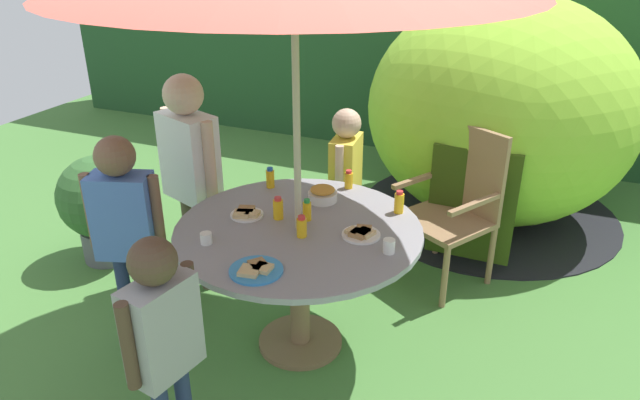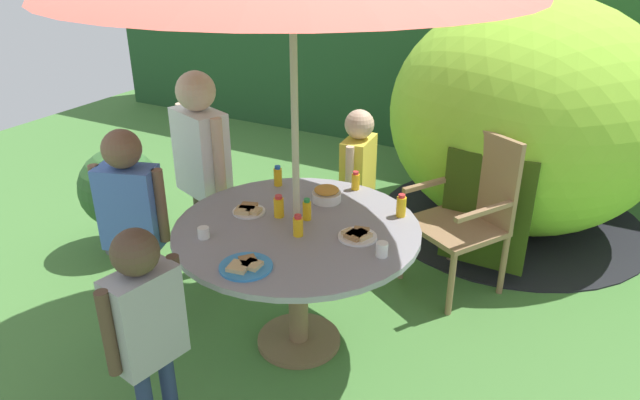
% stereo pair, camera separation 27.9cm
% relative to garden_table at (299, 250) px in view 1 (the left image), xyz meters
% --- Properties ---
extents(ground_plane, '(10.00, 10.00, 0.02)m').
position_rel_garden_table_xyz_m(ground_plane, '(0.00, 0.00, -0.63)').
color(ground_plane, '#477A38').
extents(hedge_backdrop, '(9.00, 0.70, 2.05)m').
position_rel_garden_table_xyz_m(hedge_backdrop, '(0.00, 3.66, 0.40)').
color(hedge_backdrop, '#234C28').
rests_on(hedge_backdrop, ground_plane).
extents(garden_table, '(1.30, 1.30, 0.76)m').
position_rel_garden_table_xyz_m(garden_table, '(0.00, 0.00, 0.00)').
color(garden_table, brown).
rests_on(garden_table, ground_plane).
extents(wooden_chair, '(0.69, 0.68, 1.04)m').
position_rel_garden_table_xyz_m(wooden_chair, '(0.64, 1.08, -0.06)').
color(wooden_chair, '#93704C').
rests_on(wooden_chair, ground_plane).
extents(dome_tent, '(2.13, 2.13, 1.77)m').
position_rel_garden_table_xyz_m(dome_tent, '(0.74, 2.14, 0.26)').
color(dome_tent, '#8CC633').
rests_on(dome_tent, ground_plane).
extents(potted_plant, '(0.58, 0.58, 0.77)m').
position_rel_garden_table_xyz_m(potted_plant, '(-1.68, 0.35, -0.18)').
color(potted_plant, '#595960').
rests_on(potted_plant, ground_plane).
extents(child_in_yellow_shirt, '(0.19, 0.39, 1.12)m').
position_rel_garden_table_xyz_m(child_in_yellow_shirt, '(-0.09, 0.96, 0.10)').
color(child_in_yellow_shirt, '#3F3F47').
rests_on(child_in_yellow_shirt, ground_plane).
extents(child_in_white_shirt, '(0.45, 0.32, 1.42)m').
position_rel_garden_table_xyz_m(child_in_white_shirt, '(-0.88, 0.32, 0.28)').
color(child_in_white_shirt, brown).
rests_on(child_in_white_shirt, ground_plane).
extents(child_in_blue_shirt, '(0.40, 0.27, 1.24)m').
position_rel_garden_table_xyz_m(child_in_blue_shirt, '(-0.88, -0.30, 0.17)').
color(child_in_blue_shirt, navy).
rests_on(child_in_blue_shirt, ground_plane).
extents(child_in_grey_shirt, '(0.21, 0.38, 1.13)m').
position_rel_garden_table_xyz_m(child_in_grey_shirt, '(-0.17, -0.94, 0.10)').
color(child_in_grey_shirt, navy).
rests_on(child_in_grey_shirt, ground_plane).
extents(snack_bowl, '(0.17, 0.17, 0.09)m').
position_rel_garden_table_xyz_m(snack_bowl, '(-0.01, 0.35, 0.18)').
color(snack_bowl, white).
rests_on(snack_bowl, garden_table).
extents(plate_center_back, '(0.20, 0.20, 0.03)m').
position_rel_garden_table_xyz_m(plate_center_back, '(0.33, 0.04, 0.15)').
color(plate_center_back, white).
rests_on(plate_center_back, garden_table).
extents(plate_near_left, '(0.25, 0.25, 0.03)m').
position_rel_garden_table_xyz_m(plate_near_left, '(0.00, -0.47, 0.15)').
color(plate_near_left, '#338CD8').
rests_on(plate_near_left, garden_table).
extents(plate_back_edge, '(0.18, 0.18, 0.03)m').
position_rel_garden_table_xyz_m(plate_back_edge, '(-0.32, 0.01, 0.15)').
color(plate_back_edge, white).
rests_on(plate_back_edge, garden_table).
extents(juice_bottle_near_right, '(0.06, 0.06, 0.13)m').
position_rel_garden_table_xyz_m(juice_bottle_near_right, '(-0.14, 0.05, 0.19)').
color(juice_bottle_near_right, yellow).
rests_on(juice_bottle_near_right, garden_table).
extents(juice_bottle_far_left, '(0.05, 0.05, 0.13)m').
position_rel_garden_table_xyz_m(juice_bottle_far_left, '(0.43, 0.37, 0.20)').
color(juice_bottle_far_left, yellow).
rests_on(juice_bottle_far_left, garden_table).
extents(juice_bottle_far_right, '(0.05, 0.05, 0.13)m').
position_rel_garden_table_xyz_m(juice_bottle_far_right, '(-0.37, 0.41, 0.20)').
color(juice_bottle_far_right, yellow).
rests_on(juice_bottle_far_right, garden_table).
extents(juice_bottle_center_front, '(0.05, 0.05, 0.12)m').
position_rel_garden_table_xyz_m(juice_bottle_center_front, '(0.06, -0.08, 0.19)').
color(juice_bottle_center_front, yellow).
rests_on(juice_bottle_center_front, garden_table).
extents(juice_bottle_mid_left, '(0.05, 0.05, 0.11)m').
position_rel_garden_table_xyz_m(juice_bottle_mid_left, '(0.07, 0.58, 0.19)').
color(juice_bottle_mid_left, yellow).
rests_on(juice_bottle_mid_left, garden_table).
extents(juice_bottle_mid_right, '(0.05, 0.05, 0.12)m').
position_rel_garden_table_xyz_m(juice_bottle_mid_right, '(0.01, 0.10, 0.19)').
color(juice_bottle_mid_right, yellow).
rests_on(juice_bottle_mid_right, garden_table).
extents(cup_near, '(0.06, 0.06, 0.06)m').
position_rel_garden_table_xyz_m(cup_near, '(-0.35, -0.33, 0.16)').
color(cup_near, white).
rests_on(cup_near, garden_table).
extents(cup_far, '(0.06, 0.06, 0.07)m').
position_rel_garden_table_xyz_m(cup_far, '(0.51, -0.07, 0.17)').
color(cup_far, white).
rests_on(cup_far, garden_table).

